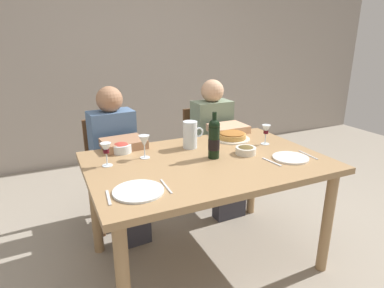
{
  "coord_description": "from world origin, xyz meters",
  "views": [
    {
      "loc": [
        -0.91,
        -1.72,
        1.51
      ],
      "look_at": [
        -0.08,
        0.06,
        0.86
      ],
      "focal_mm": 30.38,
      "sensor_mm": 36.0,
      "label": 1
    }
  ],
  "objects_px": {
    "salad_bowl": "(121,147)",
    "dinner_plate_right_setting": "(138,191)",
    "dining_table": "(207,173)",
    "baked_tart": "(232,136)",
    "wine_glass_right_diner": "(106,149)",
    "chair_left": "(111,164)",
    "olive_bowl": "(246,150)",
    "wine_glass_centre": "(266,131)",
    "dinner_plate_left_setting": "(291,158)",
    "wine_glass_left_diner": "(144,142)",
    "chair_right": "(205,148)",
    "water_pitcher": "(190,136)",
    "diner_right": "(218,143)",
    "diner_left": "(118,159)",
    "wine_bottle": "(214,139)"
  },
  "relations": [
    {
      "from": "olive_bowl",
      "to": "wine_glass_centre",
      "type": "distance_m",
      "value": 0.29
    },
    {
      "from": "wine_glass_right_diner",
      "to": "dinner_plate_right_setting",
      "type": "relative_size",
      "value": 0.56
    },
    {
      "from": "dining_table",
      "to": "diner_left",
      "type": "height_order",
      "value": "diner_left"
    },
    {
      "from": "wine_bottle",
      "to": "chair_right",
      "type": "xyz_separation_m",
      "value": [
        0.4,
        0.88,
        -0.39
      ]
    },
    {
      "from": "wine_glass_right_diner",
      "to": "chair_left",
      "type": "bearing_deg",
      "value": 78.32
    },
    {
      "from": "chair_left",
      "to": "diner_right",
      "type": "relative_size",
      "value": 0.75
    },
    {
      "from": "olive_bowl",
      "to": "dinner_plate_right_setting",
      "type": "distance_m",
      "value": 0.85
    },
    {
      "from": "diner_left",
      "to": "diner_right",
      "type": "relative_size",
      "value": 1.0
    },
    {
      "from": "chair_left",
      "to": "chair_right",
      "type": "relative_size",
      "value": 1.0
    },
    {
      "from": "salad_bowl",
      "to": "olive_bowl",
      "type": "distance_m",
      "value": 0.84
    },
    {
      "from": "dining_table",
      "to": "wine_glass_left_diner",
      "type": "bearing_deg",
      "value": 150.57
    },
    {
      "from": "dining_table",
      "to": "baked_tart",
      "type": "xyz_separation_m",
      "value": [
        0.37,
        0.31,
        0.12
      ]
    },
    {
      "from": "salad_bowl",
      "to": "dinner_plate_right_setting",
      "type": "height_order",
      "value": "salad_bowl"
    },
    {
      "from": "wine_glass_centre",
      "to": "diner_right",
      "type": "height_order",
      "value": "diner_right"
    },
    {
      "from": "chair_right",
      "to": "baked_tart",
      "type": "bearing_deg",
      "value": 81.83
    },
    {
      "from": "diner_right",
      "to": "diner_left",
      "type": "bearing_deg",
      "value": 1.23
    },
    {
      "from": "wine_glass_right_diner",
      "to": "salad_bowl",
      "type": "bearing_deg",
      "value": 56.67
    },
    {
      "from": "dinner_plate_left_setting",
      "to": "dinner_plate_right_setting",
      "type": "xyz_separation_m",
      "value": [
        -1.03,
        -0.05,
        0.0
      ]
    },
    {
      "from": "baked_tart",
      "to": "diner_left",
      "type": "relative_size",
      "value": 0.24
    },
    {
      "from": "baked_tart",
      "to": "chair_right",
      "type": "relative_size",
      "value": 0.32
    },
    {
      "from": "dining_table",
      "to": "salad_bowl",
      "type": "relative_size",
      "value": 10.95
    },
    {
      "from": "dining_table",
      "to": "wine_glass_left_diner",
      "type": "xyz_separation_m",
      "value": [
        -0.35,
        0.2,
        0.2
      ]
    },
    {
      "from": "wine_glass_centre",
      "to": "diner_right",
      "type": "distance_m",
      "value": 0.61
    },
    {
      "from": "wine_bottle",
      "to": "wine_glass_left_diner",
      "type": "height_order",
      "value": "wine_bottle"
    },
    {
      "from": "wine_glass_left_diner",
      "to": "chair_right",
      "type": "bearing_deg",
      "value": 41.02
    },
    {
      "from": "chair_right",
      "to": "diner_right",
      "type": "xyz_separation_m",
      "value": [
        0.0,
        -0.24,
        0.12
      ]
    },
    {
      "from": "wine_glass_left_diner",
      "to": "olive_bowl",
      "type": "bearing_deg",
      "value": -18.5
    },
    {
      "from": "olive_bowl",
      "to": "wine_glass_left_diner",
      "type": "xyz_separation_m",
      "value": [
        -0.64,
        0.21,
        0.08
      ]
    },
    {
      "from": "dining_table",
      "to": "dinner_plate_left_setting",
      "type": "bearing_deg",
      "value": -23.22
    },
    {
      "from": "wine_glass_centre",
      "to": "chair_right",
      "type": "xyz_separation_m",
      "value": [
        -0.08,
        0.79,
        -0.37
      ]
    },
    {
      "from": "dining_table",
      "to": "olive_bowl",
      "type": "distance_m",
      "value": 0.31
    },
    {
      "from": "wine_glass_right_diner",
      "to": "wine_glass_centre",
      "type": "bearing_deg",
      "value": -3.06
    },
    {
      "from": "dining_table",
      "to": "dinner_plate_left_setting",
      "type": "relative_size",
      "value": 6.53
    },
    {
      "from": "dining_table",
      "to": "diner_left",
      "type": "bearing_deg",
      "value": 125.04
    },
    {
      "from": "wine_glass_centre",
      "to": "diner_left",
      "type": "distance_m",
      "value": 1.13
    },
    {
      "from": "olive_bowl",
      "to": "chair_right",
      "type": "xyz_separation_m",
      "value": [
        0.16,
        0.91,
        -0.29
      ]
    },
    {
      "from": "diner_left",
      "to": "dinner_plate_left_setting",
      "type": "bearing_deg",
      "value": 133.53
    },
    {
      "from": "baked_tart",
      "to": "wine_glass_left_diner",
      "type": "height_order",
      "value": "wine_glass_left_diner"
    },
    {
      "from": "dinner_plate_right_setting",
      "to": "water_pitcher",
      "type": "bearing_deg",
      "value": 44.75
    },
    {
      "from": "wine_glass_centre",
      "to": "diner_left",
      "type": "xyz_separation_m",
      "value": [
        -0.97,
        0.53,
        -0.25
      ]
    },
    {
      "from": "wine_bottle",
      "to": "salad_bowl",
      "type": "bearing_deg",
      "value": 145.31
    },
    {
      "from": "chair_left",
      "to": "diner_left",
      "type": "relative_size",
      "value": 0.75
    },
    {
      "from": "salad_bowl",
      "to": "chair_left",
      "type": "bearing_deg",
      "value": 89.01
    },
    {
      "from": "wine_glass_left_diner",
      "to": "wine_glass_right_diner",
      "type": "relative_size",
      "value": 1.04
    },
    {
      "from": "dining_table",
      "to": "baked_tart",
      "type": "distance_m",
      "value": 0.5
    },
    {
      "from": "wine_glass_right_diner",
      "to": "dinner_plate_right_setting",
      "type": "distance_m",
      "value": 0.44
    },
    {
      "from": "diner_right",
      "to": "wine_glass_centre",
      "type": "bearing_deg",
      "value": 97.58
    },
    {
      "from": "dinner_plate_left_setting",
      "to": "diner_right",
      "type": "xyz_separation_m",
      "value": [
        -0.05,
        0.87,
        -0.15
      ]
    },
    {
      "from": "wine_glass_right_diner",
      "to": "dinner_plate_left_setting",
      "type": "relative_size",
      "value": 0.63
    },
    {
      "from": "dinner_plate_left_setting",
      "to": "wine_glass_centre",
      "type": "bearing_deg",
      "value": 83.4
    }
  ]
}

